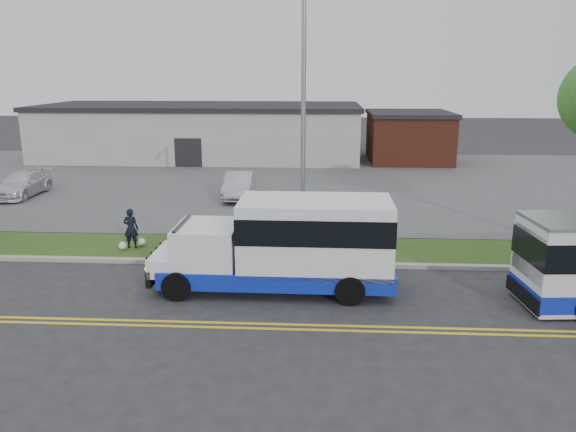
# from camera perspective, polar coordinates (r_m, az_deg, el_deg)

# --- Properties ---
(ground) EXTENTS (140.00, 140.00, 0.00)m
(ground) POSITION_cam_1_polar(r_m,az_deg,el_deg) (19.94, -7.49, -5.92)
(ground) COLOR #28282B
(ground) RESTS_ON ground
(lane_line_north) EXTENTS (70.00, 0.12, 0.01)m
(lane_line_north) POSITION_cam_1_polar(r_m,az_deg,el_deg) (16.47, -9.98, -10.55)
(lane_line_north) COLOR yellow
(lane_line_north) RESTS_ON ground
(lane_line_south) EXTENTS (70.00, 0.12, 0.01)m
(lane_line_south) POSITION_cam_1_polar(r_m,az_deg,el_deg) (16.21, -10.23, -10.99)
(lane_line_south) COLOR yellow
(lane_line_south) RESTS_ON ground
(curb) EXTENTS (80.00, 0.30, 0.15)m
(curb) POSITION_cam_1_polar(r_m,az_deg,el_deg) (20.94, -6.94, -4.69)
(curb) COLOR #9E9B93
(curb) RESTS_ON ground
(verge) EXTENTS (80.00, 3.30, 0.10)m
(verge) POSITION_cam_1_polar(r_m,az_deg,el_deg) (22.63, -6.14, -3.26)
(verge) COLOR #2B4617
(verge) RESTS_ON ground
(parking_lot) EXTENTS (80.00, 25.00, 0.10)m
(parking_lot) POSITION_cam_1_polar(r_m,az_deg,el_deg) (36.19, -2.54, 3.55)
(parking_lot) COLOR #4C4C4F
(parking_lot) RESTS_ON ground
(commercial_building) EXTENTS (25.40, 10.40, 4.35)m
(commercial_building) POSITION_cam_1_polar(r_m,az_deg,el_deg) (46.60, -8.75, 8.50)
(commercial_building) COLOR #9E9E99
(commercial_building) RESTS_ON ground
(brick_wing) EXTENTS (6.30, 7.30, 3.90)m
(brick_wing) POSITION_cam_1_polar(r_m,az_deg,el_deg) (45.14, 12.14, 7.88)
(brick_wing) COLOR brown
(brick_wing) RESTS_ON ground
(streetlight_near) EXTENTS (0.35, 1.53, 9.50)m
(streetlight_near) POSITION_cam_1_polar(r_m,az_deg,el_deg) (21.15, 1.56, 9.93)
(streetlight_near) COLOR gray
(streetlight_near) RESTS_ON verge
(shuttle_bus) EXTENTS (7.87, 2.70, 3.00)m
(shuttle_bus) POSITION_cam_1_polar(r_m,az_deg,el_deg) (18.03, 0.32, -2.65)
(shuttle_bus) COLOR #1026B4
(shuttle_bus) RESTS_ON ground
(pedestrian) EXTENTS (0.60, 0.40, 1.61)m
(pedestrian) POSITION_cam_1_polar(r_m,az_deg,el_deg) (22.99, -15.66, -1.21)
(pedestrian) COLOR black
(pedestrian) RESTS_ON verge
(parked_car_a) EXTENTS (1.63, 4.33, 1.41)m
(parked_car_a) POSITION_cam_1_polar(r_m,az_deg,el_deg) (31.18, -4.98, 3.14)
(parked_car_a) COLOR #A6A8AD
(parked_car_a) RESTS_ON parking_lot
(parked_car_b) EXTENTS (1.87, 4.58, 1.33)m
(parked_car_b) POSITION_cam_1_polar(r_m,az_deg,el_deg) (34.92, -25.40, 2.94)
(parked_car_b) COLOR silver
(parked_car_b) RESTS_ON parking_lot
(grocery_bag_left) EXTENTS (0.32, 0.32, 0.32)m
(grocery_bag_left) POSITION_cam_1_polar(r_m,az_deg,el_deg) (23.04, -16.46, -2.91)
(grocery_bag_left) COLOR white
(grocery_bag_left) RESTS_ON verge
(grocery_bag_right) EXTENTS (0.32, 0.32, 0.32)m
(grocery_bag_right) POSITION_cam_1_polar(r_m,az_deg,el_deg) (23.30, -14.66, -2.59)
(grocery_bag_right) COLOR white
(grocery_bag_right) RESTS_ON verge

